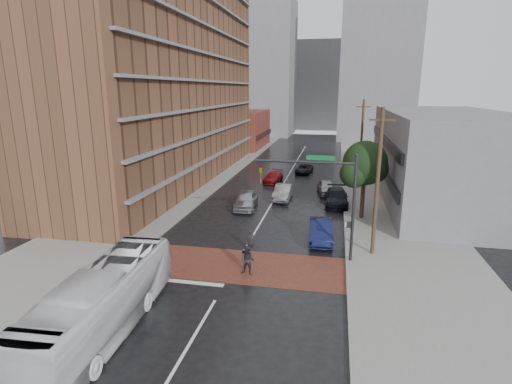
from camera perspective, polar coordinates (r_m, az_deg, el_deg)
The scene contains 24 objects.
ground at distance 25.88m, azimuth -3.22°, elevation -10.91°, with size 160.00×160.00×0.00m, color black.
crosswalk at distance 26.31m, azimuth -2.94°, elevation -10.43°, with size 14.00×5.00×0.02m, color brown.
sidewalk_west at distance 51.90m, azimuth -8.62°, elevation 2.06°, with size 9.00×90.00×0.15m, color gray.
sidewalk_east at distance 49.17m, azimuth 17.49°, elevation 0.85°, with size 9.00×90.00×0.15m, color gray.
apartment_block at distance 50.80m, azimuth -12.42°, elevation 17.44°, with size 10.00×44.00×28.00m, color brown.
storefront_west at distance 79.05m, azimuth -1.87°, elevation 8.95°, with size 8.00×16.00×7.00m, color maroon.
building_east at distance 44.37m, azimuth 25.00°, elevation 4.58°, with size 11.00×26.00×9.00m, color slate.
distant_tower_west at distance 102.69m, azimuth 0.13°, elevation 17.21°, with size 18.00×16.00×32.00m, color slate.
distant_tower_east at distance 95.19m, azimuth 17.02°, elevation 18.03°, with size 16.00×14.00×36.00m, color slate.
distant_tower_center at distance 117.76m, azimuth 8.74°, elevation 14.75°, with size 12.00×10.00×24.00m, color slate.
street_tree at distance 35.30m, azimuth 15.30°, elevation 3.59°, with size 4.20×4.10×6.90m.
signal_mast at distance 25.89m, azimuth 10.69°, elevation 0.02°, with size 6.50×0.30×7.20m.
utility_pole_near at distance 27.40m, azimuth 16.96°, elevation 1.31°, with size 1.60×0.26×10.00m.
utility_pole_far at distance 47.06m, azimuth 14.79°, elevation 6.74°, with size 1.60×0.26×10.00m.
transit_bus at distance 20.32m, azimuth -21.10°, elevation -14.59°, with size 2.58×11.04×3.08m, color silver.
pedestrian_a at distance 28.15m, azimuth -0.75°, elevation -7.02°, with size 0.56×0.37×1.54m, color black.
pedestrian_b at distance 24.74m, azimuth -1.20°, elevation -9.78°, with size 0.89×0.70×1.84m, color black.
car_travel_a at distance 38.15m, azimuth -1.46°, elevation -1.11°, with size 1.99×4.94×1.68m, color #A9ADB1.
car_travel_b at distance 41.28m, azimuth 3.88°, elevation -0.03°, with size 1.63×4.68×1.54m, color #95989C.
car_travel_c at distance 48.91m, azimuth 2.49°, elevation 2.11°, with size 1.75×4.29×1.25m, color maroon.
suv_travel at distance 54.71m, azimuth 6.89°, elevation 3.29°, with size 1.92×4.17×1.16m, color black.
car_parked_near at distance 30.42m, azimuth 9.23°, elevation -5.49°, with size 1.69×4.83×1.59m, color #12183F.
car_parked_mid at distance 39.95m, azimuth 11.41°, elevation -0.76°, with size 2.20×5.42×1.57m, color black.
car_parked_far at distance 44.16m, azimuth 10.02°, elevation 0.71°, with size 1.76×4.38×1.49m, color #9A9DA1.
Camera 1 is at (6.00, -22.60, 11.08)m, focal length 28.00 mm.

